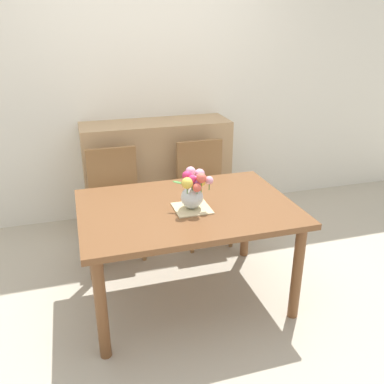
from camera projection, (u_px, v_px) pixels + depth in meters
ground_plane at (187, 296)px, 3.01m from camera, size 12.00×12.00×0.00m
back_wall at (140, 75)px, 3.88m from camera, size 7.00×0.10×2.80m
dining_table at (187, 218)px, 2.76m from camera, size 1.42×1.00×0.73m
chair_left at (115, 194)px, 3.45m from camera, size 0.42×0.42×0.90m
chair_right at (203, 185)px, 3.65m from camera, size 0.42×0.42×0.90m
dresser at (157, 172)px, 4.01m from camera, size 1.40×0.47×1.00m
placemat at (192, 208)px, 2.67m from camera, size 0.23×0.23×0.01m
flower_vase at (193, 189)px, 2.62m from camera, size 0.25×0.22×0.26m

